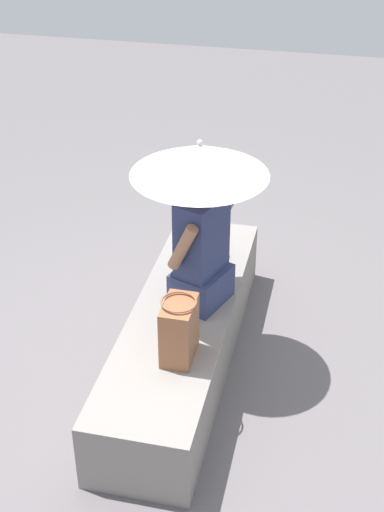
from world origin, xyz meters
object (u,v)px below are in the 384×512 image
at_px(person_seated, 202,247).
at_px(tote_bag_canvas, 202,240).
at_px(parasol, 200,160).
at_px(handbag_black, 179,330).

xyz_separation_m(person_seated, tote_bag_canvas, (-0.47, -0.10, -0.24)).
bearing_deg(tote_bag_canvas, parasol, 10.03).
bearing_deg(person_seated, handbag_black, -0.52).
bearing_deg(tote_bag_canvas, person_seated, 11.79).
bearing_deg(parasol, tote_bag_canvas, -169.97).
relative_size(handbag_black, tote_bag_canvas, 1.19).
bearing_deg(handbag_black, tote_bag_canvas, -174.79).
xyz_separation_m(person_seated, handbag_black, (0.55, -0.01, -0.21)).
bearing_deg(tote_bag_canvas, handbag_black, 5.21).
height_order(person_seated, tote_bag_canvas, person_seated).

